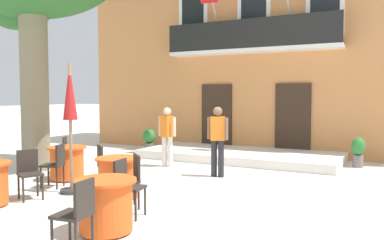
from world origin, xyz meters
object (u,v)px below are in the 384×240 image
Objects in this scene: cafe_chair_near_tree_0 at (131,177)px; cafe_chair_front_0 at (77,211)px; ground_planter_left at (149,139)px; pedestrian_near_entrance at (167,133)px; cafe_chair_near_tree_1 at (105,164)px; cafe_table_front at (106,205)px; cafe_table_near_tree at (119,177)px; ground_planter_right at (358,150)px; cafe_chair_middle_0 at (69,152)px; cafe_chair_middle_1 at (56,162)px; pedestrian_mid_plaza at (218,137)px; cafe_chair_far_side_1 at (29,170)px; cafe_umbrella at (70,109)px; cafe_table_middle at (67,163)px; cafe_chair_front_1 at (126,184)px.

cafe_chair_near_tree_0 and cafe_chair_front_0 have the same top height.
ground_planter_left is 0.49× the size of pedestrian_near_entrance.
cafe_chair_near_tree_1 is at bearing -85.38° from pedestrian_near_entrance.
cafe_table_front is at bearing -68.39° from pedestrian_near_entrance.
cafe_table_near_tree is 1.07× the size of ground_planter_right.
cafe_chair_near_tree_1 is 1.00× the size of cafe_chair_front_0.
cafe_chair_middle_1 is at bearing -55.82° from cafe_chair_middle_0.
cafe_chair_near_tree_1 is 2.07m from cafe_chair_middle_0.
ground_planter_right is (3.12, 5.92, -0.08)m from cafe_chair_near_tree_0.
pedestrian_mid_plaza is (0.28, 3.04, 0.41)m from cafe_chair_near_tree_0.
pedestrian_mid_plaza is at bearing 55.26° from cafe_chair_near_tree_1.
cafe_chair_middle_0 reaches higher than cafe_table_front.
cafe_table_near_tree is 0.54× the size of pedestrian_near_entrance.
pedestrian_near_entrance is (-2.09, 5.57, 0.37)m from cafe_chair_front_0.
cafe_chair_middle_0 is 0.55× the size of pedestrian_mid_plaza.
cafe_chair_front_0 is at bearing -55.83° from cafe_chair_near_tree_1.
cafe_chair_far_side_1 reaches higher than ground_planter_left.
cafe_umbrella is (-0.40, -0.54, 1.14)m from cafe_chair_near_tree_1.
ground_planter_left reaches higher than cafe_table_near_tree.
pedestrian_mid_plaza reaches higher than cafe_chair_far_side_1.
ground_planter_left is at bearing 144.01° from pedestrian_mid_plaza.
cafe_chair_front_0 is (3.73, -3.63, 0.00)m from cafe_chair_middle_0.
cafe_table_near_tree is 1.00× the size of cafe_table_front.
cafe_umbrella is at bearing -92.98° from pedestrian_near_entrance.
pedestrian_near_entrance is at bearing 110.57° from cafe_chair_front_0.
pedestrian_mid_plaza is (-0.16, 4.22, 0.54)m from cafe_table_front.
cafe_table_middle is 1.00× the size of cafe_table_front.
cafe_chair_far_side_1 is 1.38m from cafe_umbrella.
cafe_chair_middle_1 and cafe_chair_far_side_1 have the same top height.
cafe_chair_far_side_1 is at bearing -118.57° from cafe_umbrella.
cafe_chair_near_tree_0 is at bearing -28.87° from cafe_chair_middle_0.
cafe_chair_near_tree_0 is (0.61, -0.44, 0.14)m from cafe_table_near_tree.
cafe_chair_far_side_1 is 1.16× the size of ground_planter_left.
cafe_umbrella reaches higher than cafe_chair_middle_0.
cafe_chair_near_tree_1 is (-1.25, 0.83, 0.00)m from cafe_chair_near_tree_0.
pedestrian_mid_plaza reaches higher than pedestrian_near_entrance.
cafe_chair_near_tree_0 is 1.05× the size of cafe_table_front.
cafe_chair_middle_1 is 1.05× the size of cafe_table_front.
cafe_chair_front_1 is 6.99m from ground_planter_right.
pedestrian_near_entrance reaches higher than cafe_chair_middle_1.
cafe_table_front is at bearing -49.99° from cafe_chair_near_tree_1.
ground_planter_right reaches higher than ground_planter_left.
pedestrian_mid_plaza reaches higher than ground_planter_right.
cafe_chair_middle_1 is 1.31m from cafe_umbrella.
cafe_chair_near_tree_0 is 3.97m from pedestrian_near_entrance.
cafe_chair_near_tree_0 and cafe_chair_middle_1 have the same top height.
cafe_table_middle is 4.69m from ground_planter_left.
ground_planter_left is 2.93m from pedestrian_near_entrance.
cafe_chair_near_tree_1 and cafe_chair_middle_1 have the same top height.
pedestrian_near_entrance reaches higher than cafe_chair_far_side_1.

